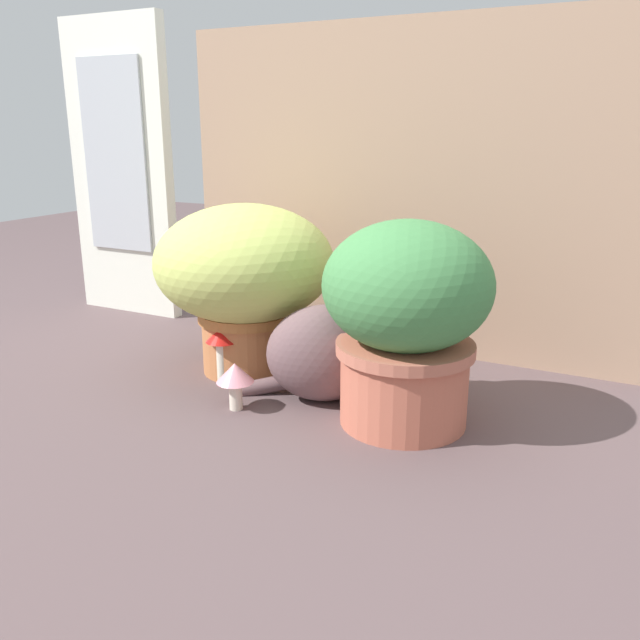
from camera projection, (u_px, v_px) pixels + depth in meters
The scene contains 8 objects.
ground_plane at pixel (285, 395), 1.53m from camera, with size 6.00×6.00×0.00m, color #5A4749.
cardboard_backdrop at pixel (402, 192), 1.75m from camera, with size 1.26×0.03×0.85m, color tan.
window_panel_white at pixel (121, 170), 2.10m from camera, with size 0.38×0.05×0.91m.
grass_planter at pixel (245, 274), 1.62m from camera, with size 0.44×0.44×0.42m.
leafy_planter at pixel (406, 316), 1.33m from camera, with size 0.34×0.34×0.42m.
cat at pixel (332, 348), 1.48m from camera, with size 0.38×0.28×0.32m.
mushroom_ornament_pink at pixel (235, 376), 1.43m from camera, with size 0.08×0.08×0.11m.
mushroom_ornament_red at pixel (222, 342), 1.58m from camera, with size 0.08×0.08×0.14m.
Camera 1 is at (0.72, -1.22, 0.60)m, focal length 37.34 mm.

